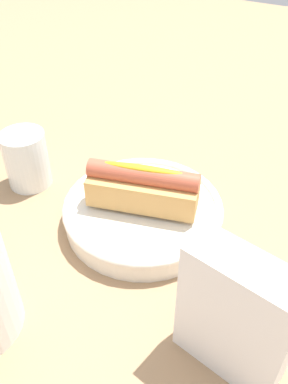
{
  "coord_description": "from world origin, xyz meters",
  "views": [
    {
      "loc": [
        -0.21,
        0.36,
        0.41
      ],
      "look_at": [
        -0.0,
        -0.02,
        0.06
      ],
      "focal_mm": 38.55,
      "sensor_mm": 36.0,
      "label": 1
    }
  ],
  "objects": [
    {
      "name": "hotdog_front",
      "position": [
        -0.0,
        -0.02,
        0.06
      ],
      "size": [
        0.16,
        0.09,
        0.06
      ],
      "color": "tan",
      "rests_on": "serving_bowl"
    },
    {
      "name": "ground_plane",
      "position": [
        0.0,
        0.0,
        0.0
      ],
      "size": [
        2.4,
        2.4,
        0.0
      ],
      "primitive_type": "plane",
      "color": "#9E7A56"
    },
    {
      "name": "napkin_box",
      "position": [
        -0.18,
        0.12,
        0.07
      ],
      "size": [
        0.12,
        0.07,
        0.15
      ],
      "primitive_type": "cube",
      "rotation": [
        0.0,
        0.0,
        -0.2
      ],
      "color": "white",
      "rests_on": "ground_plane"
    },
    {
      "name": "water_glass",
      "position": [
        0.2,
        -0.01,
        0.04
      ],
      "size": [
        0.07,
        0.07,
        0.09
      ],
      "color": "white",
      "rests_on": "ground_plane"
    },
    {
      "name": "serving_bowl",
      "position": [
        -0.0,
        -0.02,
        0.02
      ],
      "size": [
        0.23,
        0.23,
        0.04
      ],
      "color": "silver",
      "rests_on": "ground_plane"
    }
  ]
}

